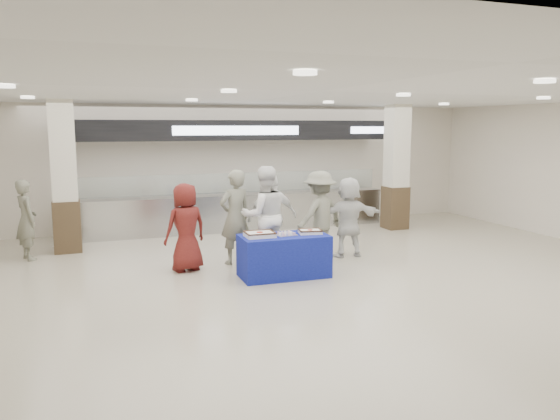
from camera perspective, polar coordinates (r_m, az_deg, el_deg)
name	(u,v)px	position (r m, az deg, el deg)	size (l,w,h in m)	color
ground	(319,287)	(9.21, 4.09, -8.02)	(14.00, 14.00, 0.00)	beige
serving_line	(235,185)	(14.01, -4.74, 2.59)	(8.70, 0.85, 2.80)	#AFB1B6
column_left	(65,180)	(12.32, -21.58, 2.90)	(0.55, 0.55, 3.20)	#392A19
column_right	(396,170)	(14.45, 12.05, 4.10)	(0.55, 0.55, 3.20)	#392A19
display_table	(284,256)	(9.71, 0.41, -4.82)	(1.55, 0.78, 0.75)	navy
sheet_cake_left	(260,234)	(9.48, -2.13, -2.52)	(0.50, 0.40, 0.10)	white
sheet_cake_right	(310,231)	(9.79, 3.16, -2.22)	(0.45, 0.38, 0.09)	white
cupcake_tray	(286,234)	(9.63, 0.66, -2.48)	(0.37, 0.30, 0.06)	silver
civilian_maroon	(186,227)	(10.16, -9.82, -1.79)	(0.80, 0.52, 1.63)	maroon
soldier_a	(235,217)	(10.57, -4.70, -0.73)	(0.67, 0.44, 1.83)	slate
chef_tall	(265,216)	(10.48, -1.63, -0.59)	(0.93, 0.72, 1.90)	white
chef_short	(272,217)	(10.79, -0.81, -0.75)	(1.02, 0.43, 1.75)	white
soldier_b	(319,215)	(11.02, 4.15, -0.50)	(1.14, 0.66, 1.77)	slate
civilian_white	(348,217)	(11.21, 7.15, -0.73)	(1.52, 0.48, 1.64)	white
soldier_bg	(26,220)	(11.98, -24.98, -0.93)	(0.59, 0.39, 1.62)	slate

